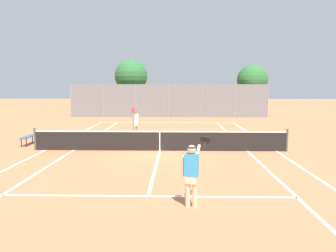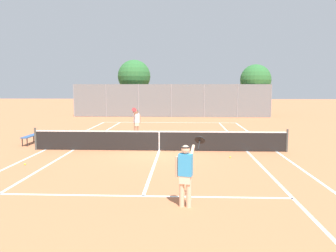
{
  "view_description": "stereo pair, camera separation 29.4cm",
  "coord_description": "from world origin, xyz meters",
  "px_view_note": "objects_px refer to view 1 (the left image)",
  "views": [
    {
      "loc": [
        0.79,
        -15.2,
        3.07
      ],
      "look_at": [
        0.35,
        1.5,
        1.0
      ],
      "focal_mm": 35.0,
      "sensor_mm": 36.0,
      "label": 1
    },
    {
      "loc": [
        1.08,
        -15.19,
        3.07
      ],
      "look_at": [
        0.35,
        1.5,
        1.0
      ],
      "focal_mm": 35.0,
      "sensor_mm": 36.0,
      "label": 2
    }
  ],
  "objects_px": {
    "loose_tennis_ball_4": "(26,165)",
    "loose_tennis_ball_2": "(143,132)",
    "loose_tennis_ball_1": "(231,157)",
    "loose_tennis_ball_5": "(64,144)",
    "tennis_net": "(160,140)",
    "tree_behind_right": "(253,81)",
    "courtside_bench": "(29,137)",
    "player_near_side": "(192,171)",
    "tree_behind_left": "(131,77)",
    "player_far_left": "(136,121)",
    "loose_tennis_ball_0": "(202,133)"
  },
  "relations": [
    {
      "from": "loose_tennis_ball_0",
      "to": "loose_tennis_ball_5",
      "type": "height_order",
      "value": "same"
    },
    {
      "from": "loose_tennis_ball_1",
      "to": "tree_behind_right",
      "type": "distance_m",
      "value": 20.72
    },
    {
      "from": "loose_tennis_ball_4",
      "to": "loose_tennis_ball_0",
      "type": "bearing_deg",
      "value": 48.96
    },
    {
      "from": "loose_tennis_ball_2",
      "to": "loose_tennis_ball_5",
      "type": "relative_size",
      "value": 1.0
    },
    {
      "from": "loose_tennis_ball_0",
      "to": "loose_tennis_ball_1",
      "type": "bearing_deg",
      "value": -84.25
    },
    {
      "from": "loose_tennis_ball_1",
      "to": "player_far_left",
      "type": "bearing_deg",
      "value": 129.74
    },
    {
      "from": "loose_tennis_ball_4",
      "to": "loose_tennis_ball_2",
      "type": "bearing_deg",
      "value": 68.22
    },
    {
      "from": "player_far_left",
      "to": "loose_tennis_ball_4",
      "type": "bearing_deg",
      "value": -114.09
    },
    {
      "from": "tennis_net",
      "to": "loose_tennis_ball_5",
      "type": "bearing_deg",
      "value": 162.96
    },
    {
      "from": "loose_tennis_ball_0",
      "to": "loose_tennis_ball_2",
      "type": "xyz_separation_m",
      "value": [
        -3.84,
        0.48,
        0.0
      ]
    },
    {
      "from": "courtside_bench",
      "to": "tree_behind_right",
      "type": "distance_m",
      "value": 23.05
    },
    {
      "from": "loose_tennis_ball_0",
      "to": "loose_tennis_ball_1",
      "type": "distance_m",
      "value": 6.97
    },
    {
      "from": "player_far_left",
      "to": "loose_tennis_ball_1",
      "type": "relative_size",
      "value": 26.88
    },
    {
      "from": "tree_behind_left",
      "to": "tree_behind_right",
      "type": "relative_size",
      "value": 1.12
    },
    {
      "from": "tennis_net",
      "to": "player_near_side",
      "type": "bearing_deg",
      "value": -80.68
    },
    {
      "from": "loose_tennis_ball_4",
      "to": "loose_tennis_ball_5",
      "type": "bearing_deg",
      "value": 91.02
    },
    {
      "from": "player_near_side",
      "to": "tree_behind_right",
      "type": "bearing_deg",
      "value": 73.94
    },
    {
      "from": "tree_behind_left",
      "to": "tree_behind_right",
      "type": "distance_m",
      "value": 12.6
    },
    {
      "from": "loose_tennis_ball_0",
      "to": "loose_tennis_ball_4",
      "type": "bearing_deg",
      "value": -131.04
    },
    {
      "from": "loose_tennis_ball_1",
      "to": "tree_behind_right",
      "type": "bearing_deg",
      "value": 74.76
    },
    {
      "from": "loose_tennis_ball_4",
      "to": "tree_behind_left",
      "type": "distance_m",
      "value": 23.1
    },
    {
      "from": "loose_tennis_ball_0",
      "to": "tree_behind_right",
      "type": "bearing_deg",
      "value": 64.58
    },
    {
      "from": "player_far_left",
      "to": "courtside_bench",
      "type": "bearing_deg",
      "value": -150.37
    },
    {
      "from": "loose_tennis_ball_5",
      "to": "tree_behind_left",
      "type": "height_order",
      "value": "tree_behind_left"
    },
    {
      "from": "player_near_side",
      "to": "loose_tennis_ball_0",
      "type": "bearing_deg",
      "value": 84.31
    },
    {
      "from": "loose_tennis_ball_4",
      "to": "tree_behind_right",
      "type": "height_order",
      "value": "tree_behind_right"
    },
    {
      "from": "tennis_net",
      "to": "tree_behind_right",
      "type": "xyz_separation_m",
      "value": [
        8.51,
        18.32,
        3.02
      ]
    },
    {
      "from": "player_near_side",
      "to": "tree_behind_right",
      "type": "relative_size",
      "value": 0.34
    },
    {
      "from": "tennis_net",
      "to": "loose_tennis_ball_2",
      "type": "xyz_separation_m",
      "value": [
        -1.4,
        6.03,
        -0.48
      ]
    },
    {
      "from": "loose_tennis_ball_4",
      "to": "courtside_bench",
      "type": "bearing_deg",
      "value": 112.71
    },
    {
      "from": "loose_tennis_ball_5",
      "to": "tree_behind_left",
      "type": "distance_m",
      "value": 18.6
    },
    {
      "from": "loose_tennis_ball_1",
      "to": "loose_tennis_ball_2",
      "type": "height_order",
      "value": "same"
    },
    {
      "from": "player_far_left",
      "to": "loose_tennis_ball_0",
      "type": "distance_m",
      "value": 4.38
    },
    {
      "from": "tennis_net",
      "to": "courtside_bench",
      "type": "relative_size",
      "value": 8.0
    },
    {
      "from": "player_far_left",
      "to": "loose_tennis_ball_5",
      "type": "xyz_separation_m",
      "value": [
        -3.41,
        -2.86,
        -0.89
      ]
    },
    {
      "from": "loose_tennis_ball_1",
      "to": "loose_tennis_ball_4",
      "type": "distance_m",
      "value": 8.32
    },
    {
      "from": "tennis_net",
      "to": "tree_behind_right",
      "type": "bearing_deg",
      "value": 65.09
    },
    {
      "from": "tennis_net",
      "to": "loose_tennis_ball_5",
      "type": "xyz_separation_m",
      "value": [
        -5.1,
        1.56,
        -0.48
      ]
    },
    {
      "from": "tree_behind_right",
      "to": "loose_tennis_ball_1",
      "type": "bearing_deg",
      "value": -105.24
    },
    {
      "from": "tennis_net",
      "to": "loose_tennis_ball_1",
      "type": "bearing_deg",
      "value": -23.92
    },
    {
      "from": "tennis_net",
      "to": "tree_behind_left",
      "type": "bearing_deg",
      "value": 101.5
    },
    {
      "from": "tennis_net",
      "to": "tree_behind_left",
      "type": "height_order",
      "value": "tree_behind_left"
    },
    {
      "from": "tree_behind_right",
      "to": "courtside_bench",
      "type": "bearing_deg",
      "value": -132.42
    },
    {
      "from": "courtside_bench",
      "to": "tree_behind_right",
      "type": "bearing_deg",
      "value": 47.58
    },
    {
      "from": "tennis_net",
      "to": "loose_tennis_ball_0",
      "type": "distance_m",
      "value": 6.08
    },
    {
      "from": "loose_tennis_ball_1",
      "to": "loose_tennis_ball_5",
      "type": "distance_m",
      "value": 8.75
    },
    {
      "from": "loose_tennis_ball_0",
      "to": "loose_tennis_ball_2",
      "type": "height_order",
      "value": "same"
    },
    {
      "from": "player_near_side",
      "to": "loose_tennis_ball_2",
      "type": "xyz_separation_m",
      "value": [
        -2.58,
        13.18,
        -0.89
      ]
    },
    {
      "from": "player_far_left",
      "to": "loose_tennis_ball_1",
      "type": "bearing_deg",
      "value": -50.26
    },
    {
      "from": "tennis_net",
      "to": "courtside_bench",
      "type": "distance_m",
      "value": 7.05
    }
  ]
}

